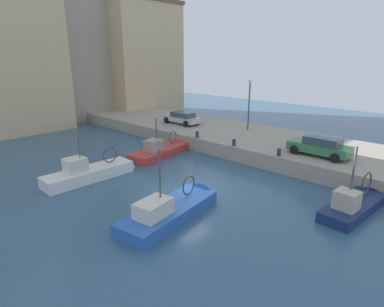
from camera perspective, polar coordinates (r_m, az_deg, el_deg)
water_surface at (r=19.99m, az=-0.63°, el=-7.15°), size 80.00×80.00×0.00m
quay_wall at (r=28.71m, az=15.50°, el=1.07°), size 9.00×56.00×1.20m
fishing_boat_blue at (r=17.52m, az=-3.20°, el=-10.44°), size 7.16×2.91×4.82m
fishing_boat_navy at (r=20.08m, az=26.93°, el=-8.61°), size 5.96×2.22×4.61m
fishing_boat_red at (r=27.93m, az=-5.01°, el=0.13°), size 7.19×3.05×4.20m
fishing_boat_white at (r=23.36m, az=-17.10°, el=-3.95°), size 6.98×2.01×3.97m
parked_car_silver at (r=34.16m, az=-1.80°, el=6.35°), size 1.86×4.28×1.27m
parked_car_green at (r=24.92m, az=21.72°, el=1.25°), size 1.92×4.30×1.43m
mooring_bollard_south at (r=24.04m, az=15.14°, el=0.21°), size 0.28×0.28×0.55m
mooring_bollard_mid at (r=26.06m, az=7.43°, el=1.96°), size 0.28×0.28×0.55m
mooring_bollard_north at (r=28.51m, az=0.92°, el=3.41°), size 0.28×0.28×0.55m
quay_streetlamp at (r=31.46m, az=10.13°, el=9.96°), size 0.36×0.36×4.83m
waterfront_building_west at (r=47.91m, az=-9.04°, el=16.24°), size 10.90×6.92×15.36m
waterfront_building_west_mid at (r=40.85m, az=-30.10°, el=13.81°), size 11.18×7.84×14.88m
waterfront_building_east_mid at (r=45.54m, az=-21.28°, el=19.06°), size 11.35×7.21×21.29m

